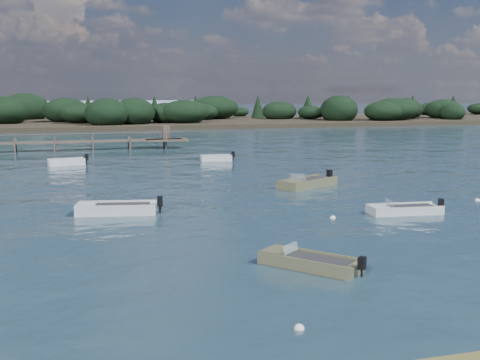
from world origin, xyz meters
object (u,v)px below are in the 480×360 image
object	(u,v)px
tender_far_grey_b	(216,159)
tender_far_white	(67,163)
dinghy_mid_white_b	(307,184)
dinghy_mid_grey	(116,211)
dinghy_mid_white_a	(404,211)
dinghy_near_olive	(309,264)

from	to	relation	value
tender_far_grey_b	tender_far_white	xyz separation A→B (m)	(-14.27, 0.45, 0.01)
dinghy_mid_white_b	dinghy_mid_grey	distance (m)	15.32
dinghy_mid_white_b	dinghy_mid_white_a	bearing A→B (deg)	-80.80
dinghy_near_olive	tender_far_grey_b	xyz separation A→B (m)	(4.93, 36.14, 0.03)
dinghy_near_olive	dinghy_mid_grey	size ratio (longest dim) A/B	0.82
dinghy_mid_white_a	dinghy_mid_grey	distance (m)	16.41
dinghy_near_olive	tender_far_white	distance (m)	37.76
dinghy_near_olive	dinghy_mid_white_b	xyz separation A→B (m)	(7.54, 18.76, 0.03)
dinghy_mid_white_a	dinghy_mid_grey	size ratio (longest dim) A/B	0.91
tender_far_grey_b	dinghy_mid_white_a	distance (m)	28.15
dinghy_mid_white_a	dinghy_mid_grey	world-z (taller)	dinghy_mid_grey
tender_far_grey_b	dinghy_mid_grey	size ratio (longest dim) A/B	0.69
dinghy_near_olive	tender_far_white	world-z (taller)	tender_far_white
dinghy_near_olive	tender_far_grey_b	world-z (taller)	tender_far_grey_b
dinghy_mid_white_a	tender_far_white	world-z (taller)	tender_far_white
tender_far_grey_b	dinghy_mid_grey	world-z (taller)	dinghy_mid_grey
tender_far_grey_b	dinghy_mid_white_b	world-z (taller)	dinghy_mid_white_b
dinghy_mid_white_a	tender_far_white	distance (m)	33.82
dinghy_mid_white_a	dinghy_mid_white_b	world-z (taller)	dinghy_mid_white_b
tender_far_grey_b	dinghy_near_olive	bearing A→B (deg)	-97.77
dinghy_mid_white_b	tender_far_white	distance (m)	24.56
tender_far_grey_b	dinghy_mid_grey	xyz separation A→B (m)	(-11.49, -23.36, 0.00)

